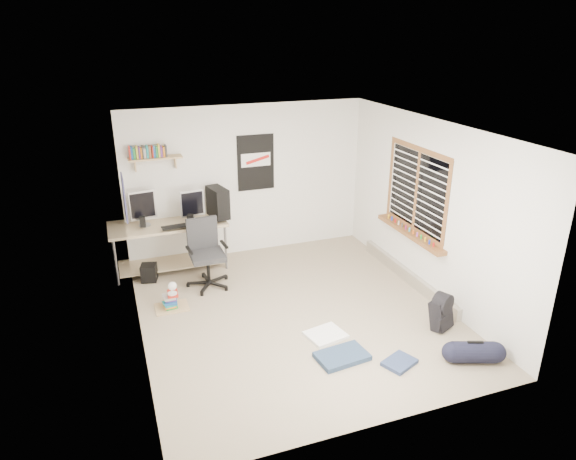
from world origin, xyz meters
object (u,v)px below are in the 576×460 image
object	(u,v)px
desk	(170,247)
duffel_bag	(474,351)
book_stack	(171,298)
office_chair	(207,256)
backpack	(441,314)

from	to	relation	value
desk	duffel_bag	world-z (taller)	desk
book_stack	office_chair	bearing A→B (deg)	37.36
backpack	book_stack	xyz separation A→B (m)	(-3.18, 1.69, -0.05)
desk	backpack	xyz separation A→B (m)	(3.01, -2.98, -0.16)
desk	duffel_bag	xyz separation A→B (m)	(2.94, -3.72, -0.22)
desk	office_chair	world-z (taller)	office_chair
duffel_bag	book_stack	size ratio (longest dim) A/B	1.22
office_chair	book_stack	size ratio (longest dim) A/B	2.54
desk	office_chair	bearing A→B (deg)	-71.16
desk	book_stack	size ratio (longest dim) A/B	4.41
backpack	book_stack	size ratio (longest dim) A/B	0.96
book_stack	backpack	bearing A→B (deg)	-28.01
backpack	book_stack	distance (m)	3.60
desk	office_chair	size ratio (longest dim) A/B	1.74
desk	backpack	distance (m)	4.24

